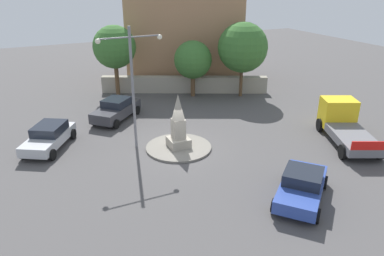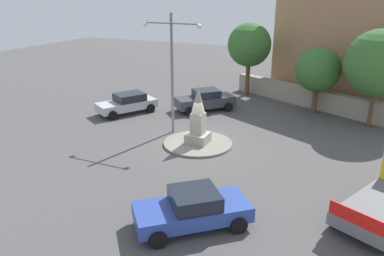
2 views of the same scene
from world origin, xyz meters
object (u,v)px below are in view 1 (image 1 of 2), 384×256
object	(u,v)px
car_blue_waiting	(302,185)
tree_far_corner	(193,60)
truck_yellow_passing	(344,124)
corner_building	(186,32)
monument	(178,125)
car_dark_grey_approaching	(116,109)
tree_near_wall	(114,47)
tree_mid_cluster	(243,48)
car_silver_near_island	(49,136)
streetlamp	(132,77)

from	to	relation	value
car_blue_waiting	tree_far_corner	bearing A→B (deg)	82.42
truck_yellow_passing	corner_building	size ratio (longest dim) A/B	0.56
truck_yellow_passing	monument	bearing A→B (deg)	163.00
car_blue_waiting	truck_yellow_passing	distance (m)	8.16
car_dark_grey_approaching	car_blue_waiting	bearing A→B (deg)	-69.35
monument	car_dark_grey_approaching	bearing A→B (deg)	108.90
car_dark_grey_approaching	tree_near_wall	distance (m)	6.60
car_dark_grey_approaching	truck_yellow_passing	distance (m)	15.20
car_blue_waiting	car_dark_grey_approaching	bearing A→B (deg)	110.65
car_dark_grey_approaching	corner_building	world-z (taller)	corner_building
monument	car_blue_waiting	size ratio (longest dim) A/B	0.75
car_blue_waiting	tree_mid_cluster	bearing A→B (deg)	68.19
car_dark_grey_approaching	car_blue_waiting	distance (m)	14.48
tree_near_wall	monument	bearing A→B (deg)	-86.99
truck_yellow_passing	car_silver_near_island	bearing A→B (deg)	159.22
tree_mid_cluster	tree_far_corner	bearing A→B (deg)	154.34
car_blue_waiting	truck_yellow_passing	xyz separation A→B (m)	(6.94, 4.29, 0.28)
tree_near_wall	tree_far_corner	world-z (taller)	tree_near_wall
tree_mid_cluster	tree_far_corner	xyz separation A→B (m)	(-3.64, 1.75, -1.02)
streetlamp	car_blue_waiting	bearing A→B (deg)	-58.80
corner_building	tree_far_corner	world-z (taller)	corner_building
streetlamp	car_dark_grey_approaching	world-z (taller)	streetlamp
tree_near_wall	truck_yellow_passing	bearing A→B (deg)	-54.47
monument	car_dark_grey_approaching	size ratio (longest dim) A/B	0.78
tree_far_corner	truck_yellow_passing	bearing A→B (deg)	-68.27
tree_far_corner	tree_near_wall	bearing A→B (deg)	154.34
car_silver_near_island	streetlamp	bearing A→B (deg)	-24.12
monument	tree_mid_cluster	distance (m)	11.65
monument	tree_mid_cluster	bearing A→B (deg)	39.35
tree_near_wall	tree_far_corner	xyz separation A→B (m)	(5.76, -2.76, -1.03)
streetlamp	car_dark_grey_approaching	bearing A→B (deg)	89.03
streetlamp	car_blue_waiting	distance (m)	10.64
streetlamp	truck_yellow_passing	distance (m)	13.28
monument	tree_far_corner	xyz separation A→B (m)	(5.14, 8.95, 1.58)
tree_mid_cluster	tree_far_corner	world-z (taller)	tree_mid_cluster
streetlamp	tree_far_corner	size ratio (longest dim) A/B	1.52
corner_building	tree_near_wall	distance (m)	8.17
monument	car_dark_grey_approaching	distance (m)	6.63
tree_far_corner	car_blue_waiting	bearing A→B (deg)	-97.58
truck_yellow_passing	streetlamp	bearing A→B (deg)	160.55
monument	tree_near_wall	bearing A→B (deg)	93.01
monument	car_silver_near_island	bearing A→B (deg)	154.10
tree_mid_cluster	car_blue_waiting	bearing A→B (deg)	-111.81
truck_yellow_passing	tree_near_wall	xyz separation A→B (m)	(-10.53, 14.75, 3.11)
car_silver_near_island	tree_near_wall	xyz separation A→B (m)	(6.29, 8.36, 3.38)
corner_building	tree_far_corner	size ratio (longest dim) A/B	2.24
monument	car_silver_near_island	world-z (taller)	monument
car_blue_waiting	tree_near_wall	bearing A→B (deg)	100.68
truck_yellow_passing	car_blue_waiting	bearing A→B (deg)	-148.31
car_dark_grey_approaching	tree_near_wall	xyz separation A→B (m)	(1.52, 5.48, 3.34)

